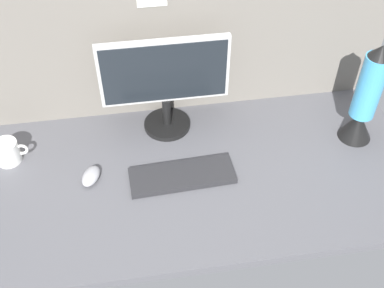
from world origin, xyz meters
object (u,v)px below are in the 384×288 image
Objects in this scene: monitor at (165,80)px; mouse at (91,176)px; mug_ceramic_white at (7,152)px; lava_lamp at (365,102)px; keyboard at (182,176)px.

mouse is at bearing -140.91° from monitor.
mug_ceramic_white is 0.29× the size of lava_lamp.
keyboard is at bearing -85.89° from monitor.
monitor is at bearing 9.73° from mug_ceramic_white.
lava_lamp is (99.93, 6.63, 15.47)cm from mouse.
monitor is at bearing 91.66° from keyboard.
keyboard is at bearing -171.07° from lava_lamp.
mouse is 101.34cm from lava_lamp.
keyboard is at bearing 14.88° from mouse.
lava_lamp is at bearing -13.95° from monitor.
monitor is 43.18cm from mouse.
monitor is 1.27× the size of keyboard.
monitor reaches higher than mug_ceramic_white.
mouse is at bearing -176.20° from lava_lamp.
mug_ceramic_white is 130.06cm from lava_lamp.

